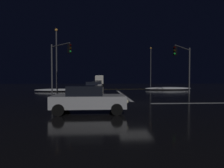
{
  "coord_description": "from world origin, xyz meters",
  "views": [
    {
      "loc": [
        -2.63,
        -14.11,
        1.97
      ],
      "look_at": [
        -1.12,
        12.07,
        1.23
      ],
      "focal_mm": 28.83,
      "sensor_mm": 36.0,
      "label": 1
    }
  ],
  "objects_px": {
    "sedan_black": "(97,85)",
    "sedan_gray": "(99,83)",
    "streetlamp_right_far": "(151,64)",
    "sedan_white": "(96,86)",
    "box_truck": "(99,80)",
    "streetlamp_left_near": "(56,56)",
    "sedan_blue": "(92,87)",
    "sedan_green": "(97,84)",
    "sedan_silver_crossing": "(88,99)",
    "traffic_signal_nw": "(59,59)",
    "traffic_signal_ne": "(184,61)"
  },
  "relations": [
    {
      "from": "sedan_gray",
      "to": "traffic_signal_ne",
      "type": "distance_m",
      "value": 30.69
    },
    {
      "from": "sedan_gray",
      "to": "traffic_signal_ne",
      "type": "relative_size",
      "value": 0.72
    },
    {
      "from": "sedan_white",
      "to": "box_truck",
      "type": "bearing_deg",
      "value": 89.51
    },
    {
      "from": "sedan_gray",
      "to": "streetlamp_left_near",
      "type": "height_order",
      "value": "streetlamp_left_near"
    },
    {
      "from": "sedan_gray",
      "to": "sedan_silver_crossing",
      "type": "xyz_separation_m",
      "value": [
        0.05,
        -39.55,
        0.0
      ]
    },
    {
      "from": "sedan_black",
      "to": "traffic_signal_ne",
      "type": "height_order",
      "value": "traffic_signal_ne"
    },
    {
      "from": "sedan_silver_crossing",
      "to": "sedan_white",
      "type": "bearing_deg",
      "value": 90.41
    },
    {
      "from": "box_truck",
      "to": "streetlamp_right_far",
      "type": "xyz_separation_m",
      "value": [
        12.92,
        -12.7,
        3.92
      ]
    },
    {
      "from": "streetlamp_right_far",
      "to": "sedan_green",
      "type": "bearing_deg",
      "value": -177.96
    },
    {
      "from": "sedan_silver_crossing",
      "to": "traffic_signal_nw",
      "type": "xyz_separation_m",
      "value": [
        -4.32,
        11.36,
        3.51
      ]
    },
    {
      "from": "sedan_gray",
      "to": "sedan_silver_crossing",
      "type": "distance_m",
      "value": 39.55
    },
    {
      "from": "traffic_signal_nw",
      "to": "sedan_blue",
      "type": "bearing_deg",
      "value": 41.58
    },
    {
      "from": "box_truck",
      "to": "streetlamp_left_near",
      "type": "bearing_deg",
      "value": -102.23
    },
    {
      "from": "sedan_gray",
      "to": "streetlamp_right_far",
      "type": "height_order",
      "value": "streetlamp_right_far"
    },
    {
      "from": "streetlamp_right_far",
      "to": "sedan_black",
      "type": "bearing_deg",
      "value": -153.08
    },
    {
      "from": "streetlamp_left_near",
      "to": "sedan_silver_crossing",
      "type": "bearing_deg",
      "value": -70.81
    },
    {
      "from": "sedan_black",
      "to": "sedan_green",
      "type": "distance_m",
      "value": 6.19
    },
    {
      "from": "sedan_white",
      "to": "sedan_silver_crossing",
      "type": "distance_m",
      "value": 21.3
    },
    {
      "from": "streetlamp_right_far",
      "to": "sedan_white",
      "type": "bearing_deg",
      "value": -136.64
    },
    {
      "from": "traffic_signal_ne",
      "to": "streetlamp_left_near",
      "type": "xyz_separation_m",
      "value": [
        -17.0,
        6.64,
        1.34
      ]
    },
    {
      "from": "sedan_black",
      "to": "streetlamp_left_near",
      "type": "bearing_deg",
      "value": -122.78
    },
    {
      "from": "sedan_black",
      "to": "sedan_gray",
      "type": "relative_size",
      "value": 1.0
    },
    {
      "from": "box_truck",
      "to": "sedan_white",
      "type": "bearing_deg",
      "value": -90.49
    },
    {
      "from": "sedan_green",
      "to": "traffic_signal_ne",
      "type": "bearing_deg",
      "value": -63.17
    },
    {
      "from": "sedan_black",
      "to": "box_truck",
      "type": "relative_size",
      "value": 0.52
    },
    {
      "from": "sedan_gray",
      "to": "streetlamp_right_far",
      "type": "distance_m",
      "value": 15.07
    },
    {
      "from": "sedan_green",
      "to": "streetlamp_left_near",
      "type": "relative_size",
      "value": 0.45
    },
    {
      "from": "sedan_green",
      "to": "streetlamp_left_near",
      "type": "distance_m",
      "value": 17.23
    },
    {
      "from": "sedan_blue",
      "to": "sedan_green",
      "type": "relative_size",
      "value": 1.0
    },
    {
      "from": "traffic_signal_nw",
      "to": "traffic_signal_ne",
      "type": "distance_m",
      "value": 15.16
    },
    {
      "from": "sedan_green",
      "to": "box_truck",
      "type": "relative_size",
      "value": 0.52
    },
    {
      "from": "sedan_blue",
      "to": "box_truck",
      "type": "relative_size",
      "value": 0.52
    },
    {
      "from": "sedan_green",
      "to": "streetlamp_right_far",
      "type": "height_order",
      "value": "streetlamp_right_far"
    },
    {
      "from": "traffic_signal_ne",
      "to": "streetlamp_right_far",
      "type": "distance_m",
      "value": 22.79
    },
    {
      "from": "sedan_green",
      "to": "traffic_signal_ne",
      "type": "relative_size",
      "value": 0.72
    },
    {
      "from": "streetlamp_left_near",
      "to": "box_truck",
      "type": "bearing_deg",
      "value": 77.77
    },
    {
      "from": "sedan_gray",
      "to": "streetlamp_left_near",
      "type": "bearing_deg",
      "value": -105.63
    },
    {
      "from": "traffic_signal_ne",
      "to": "sedan_blue",
      "type": "bearing_deg",
      "value": 162.32
    },
    {
      "from": "streetlamp_left_near",
      "to": "sedan_green",
      "type": "bearing_deg",
      "value": 69.56
    },
    {
      "from": "sedan_blue",
      "to": "streetlamp_left_near",
      "type": "xyz_separation_m",
      "value": [
        -5.6,
        3.01,
        4.74
      ]
    },
    {
      "from": "sedan_blue",
      "to": "sedan_white",
      "type": "xyz_separation_m",
      "value": [
        0.41,
        6.61,
        0.0
      ]
    },
    {
      "from": "sedan_blue",
      "to": "box_truck",
      "type": "height_order",
      "value": "box_truck"
    },
    {
      "from": "traffic_signal_nw",
      "to": "streetlamp_right_far",
      "type": "relative_size",
      "value": 0.64
    },
    {
      "from": "sedan_blue",
      "to": "streetlamp_left_near",
      "type": "bearing_deg",
      "value": 151.73
    },
    {
      "from": "traffic_signal_nw",
      "to": "streetlamp_right_far",
      "type": "height_order",
      "value": "streetlamp_right_far"
    },
    {
      "from": "traffic_signal_nw",
      "to": "streetlamp_right_far",
      "type": "distance_m",
      "value": 28.28
    },
    {
      "from": "streetlamp_right_far",
      "to": "sedan_gray",
      "type": "bearing_deg",
      "value": 155.82
    },
    {
      "from": "sedan_blue",
      "to": "traffic_signal_ne",
      "type": "bearing_deg",
      "value": -17.68
    },
    {
      "from": "box_truck",
      "to": "traffic_signal_nw",
      "type": "bearing_deg",
      "value": -97.12
    },
    {
      "from": "sedan_green",
      "to": "sedan_silver_crossing",
      "type": "distance_m",
      "value": 33.23
    }
  ]
}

